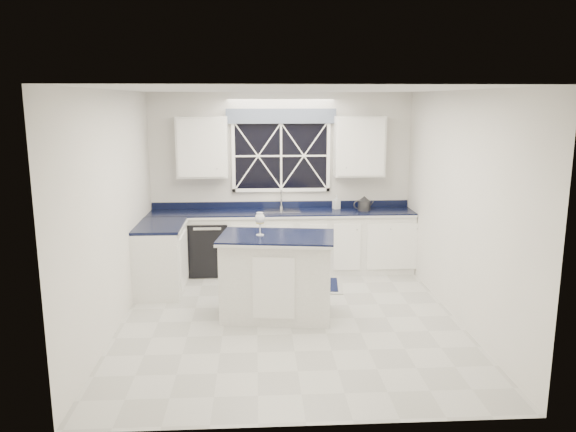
{
  "coord_description": "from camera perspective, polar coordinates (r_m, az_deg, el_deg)",
  "views": [
    {
      "loc": [
        -0.38,
        -6.34,
        2.59
      ],
      "look_at": [
        0.0,
        0.4,
        1.19
      ],
      "focal_mm": 35.0,
      "sensor_mm": 36.0,
      "label": 1
    }
  ],
  "objects": [
    {
      "name": "kettle",
      "position": [
        8.57,
        7.72,
        1.23
      ],
      "size": [
        0.32,
        0.19,
        0.22
      ],
      "rotation": [
        0.0,
        0.0,
        0.02
      ],
      "color": "#2C2C2F",
      "rests_on": "countertop"
    },
    {
      "name": "upper_cabinets",
      "position": [
        8.46,
        -0.67,
        7.05
      ],
      "size": [
        3.1,
        0.34,
        0.9
      ],
      "color": "white",
      "rests_on": "ground"
    },
    {
      "name": "window",
      "position": [
        8.58,
        -0.71,
        6.66
      ],
      "size": [
        1.65,
        0.09,
        1.26
      ],
      "color": "black",
      "rests_on": "ground"
    },
    {
      "name": "ground",
      "position": [
        6.86,
        0.17,
        -10.46
      ],
      "size": [
        4.5,
        4.5,
        0.0
      ],
      "primitive_type": "plane",
      "color": "#BABAB5",
      "rests_on": "ground"
    },
    {
      "name": "dishwasher",
      "position": [
        8.6,
        -7.96,
        -3.06
      ],
      "size": [
        0.6,
        0.58,
        0.82
      ],
      "primitive_type": "cube",
      "color": "black",
      "rests_on": "ground"
    },
    {
      "name": "back_wall",
      "position": [
        8.69,
        -0.72,
        3.53
      ],
      "size": [
        4.0,
        0.1,
        2.7
      ],
      "primitive_type": "cube",
      "color": "silver",
      "rests_on": "ground"
    },
    {
      "name": "wine_glass",
      "position": [
        6.65,
        -2.87,
        -0.36
      ],
      "size": [
        0.12,
        0.12,
        0.28
      ],
      "color": "white",
      "rests_on": "island"
    },
    {
      "name": "rug",
      "position": [
        8.04,
        1.19,
        -6.98
      ],
      "size": [
        1.28,
        0.86,
        0.02
      ],
      "rotation": [
        0.0,
        0.0,
        -0.11
      ],
      "color": "#A8A8A3",
      "rests_on": "ground"
    },
    {
      "name": "countertop",
      "position": [
        8.46,
        -0.62,
        0.35
      ],
      "size": [
        3.98,
        0.64,
        0.04
      ],
      "primitive_type": "cube",
      "color": "black",
      "rests_on": "base_cabinets"
    },
    {
      "name": "soap_bottle",
      "position": [
        8.67,
        4.94,
        1.43
      ],
      "size": [
        0.12,
        0.13,
        0.21
      ],
      "primitive_type": "imported",
      "rotation": [
        0.0,
        0.0,
        0.39
      ],
      "color": "silver",
      "rests_on": "countertop"
    },
    {
      "name": "faucet",
      "position": [
        8.62,
        -0.68,
        1.77
      ],
      "size": [
        0.05,
        0.2,
        0.3
      ],
      "color": "#B5B5B8",
      "rests_on": "countertop"
    },
    {
      "name": "island",
      "position": [
        6.81,
        -1.12,
        -6.08
      ],
      "size": [
        1.45,
        0.99,
        1.01
      ],
      "rotation": [
        0.0,
        0.0,
        -0.14
      ],
      "color": "white",
      "rests_on": "ground"
    },
    {
      "name": "base_cabinets",
      "position": [
        8.4,
        -2.82,
        -3.04
      ],
      "size": [
        3.99,
        1.6,
        0.9
      ],
      "color": "white",
      "rests_on": "ground"
    }
  ]
}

